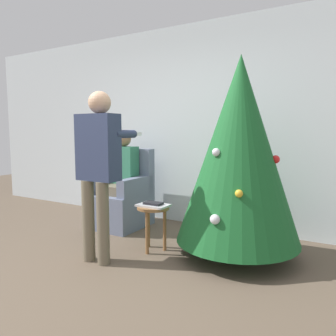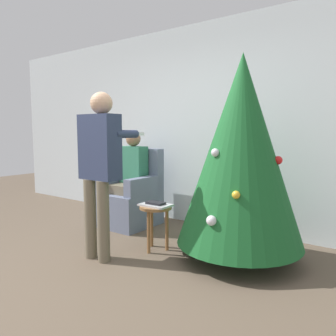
% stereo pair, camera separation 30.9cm
% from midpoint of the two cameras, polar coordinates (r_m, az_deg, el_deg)
% --- Properties ---
extents(ground_plane, '(14.00, 14.00, 0.00)m').
position_cam_midpoint_polar(ground_plane, '(3.02, -13.83, -18.83)').
color(ground_plane, brown).
extents(wall_back, '(8.00, 0.06, 2.70)m').
position_cam_midpoint_polar(wall_back, '(4.50, 7.99, 7.25)').
color(wall_back, silver).
rests_on(wall_back, ground_plane).
extents(christmas_tree, '(1.23, 1.23, 2.02)m').
position_cam_midpoint_polar(christmas_tree, '(3.28, 15.23, 2.94)').
color(christmas_tree, brown).
rests_on(christmas_tree, ground_plane).
extents(armchair, '(0.65, 0.72, 1.04)m').
position_cam_midpoint_polar(armchair, '(4.52, -4.42, -5.34)').
color(armchair, slate).
rests_on(armchair, ground_plane).
extents(person_seated, '(0.36, 0.46, 1.28)m').
position_cam_midpoint_polar(person_seated, '(4.44, -4.71, -1.05)').
color(person_seated, '#6B604C').
rests_on(person_seated, ground_plane).
extents(person_standing, '(0.44, 0.57, 1.66)m').
position_cam_midpoint_polar(person_standing, '(3.26, -9.16, 1.33)').
color(person_standing, '#6B604C').
rests_on(person_standing, ground_plane).
extents(side_stool, '(0.35, 0.35, 0.49)m').
position_cam_midpoint_polar(side_stool, '(3.53, 0.36, -8.15)').
color(side_stool, olive).
rests_on(side_stool, ground_plane).
extents(laptop, '(0.33, 0.22, 0.02)m').
position_cam_midpoint_polar(laptop, '(3.51, 0.36, -6.49)').
color(laptop, silver).
rests_on(laptop, side_stool).
extents(book, '(0.20, 0.12, 0.02)m').
position_cam_midpoint_polar(book, '(3.50, 0.36, -6.14)').
color(book, black).
rests_on(book, laptop).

